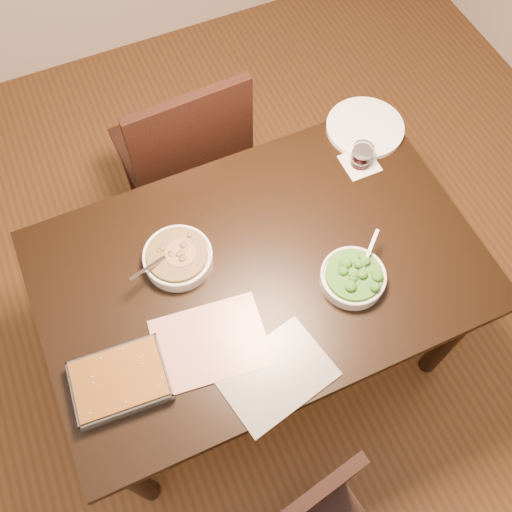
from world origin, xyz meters
The scene contains 12 objects.
ground centered at (0.00, 0.00, 0.00)m, with size 4.00×4.00×0.00m, color #483014.
room centered at (0.00, 0.00, 1.71)m, with size 4.04×4.04×2.72m.
table centered at (0.00, 0.00, 0.65)m, with size 1.40×0.90×0.75m.
magazine_a centered at (-0.24, -0.17, 0.75)m, with size 0.33×0.24×0.01m, color #B83C34.
magazine_b centered at (-0.10, -0.34, 0.75)m, with size 0.31×0.22×0.01m, color #2A2932.
coaster centered at (0.49, 0.23, 0.75)m, with size 0.12×0.12×0.00m, color white.
stew_bowl centered at (-0.23, 0.12, 0.78)m, with size 0.24×0.22×0.09m.
broccoli_bowl centered at (0.24, -0.16, 0.78)m, with size 0.21×0.21×0.08m.
baking_dish centered at (-0.52, -0.18, 0.77)m, with size 0.28×0.22×0.05m.
wine_tumbler centered at (0.49, 0.23, 0.80)m, with size 0.07×0.07×0.08m.
dinner_plate centered at (0.58, 0.36, 0.76)m, with size 0.28×0.28×0.02m, color white.
chair_far centered at (-0.02, 0.67, 0.55)m, with size 0.48×0.48×0.98m.
Camera 1 is at (-0.34, -0.75, 2.37)m, focal length 40.00 mm.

